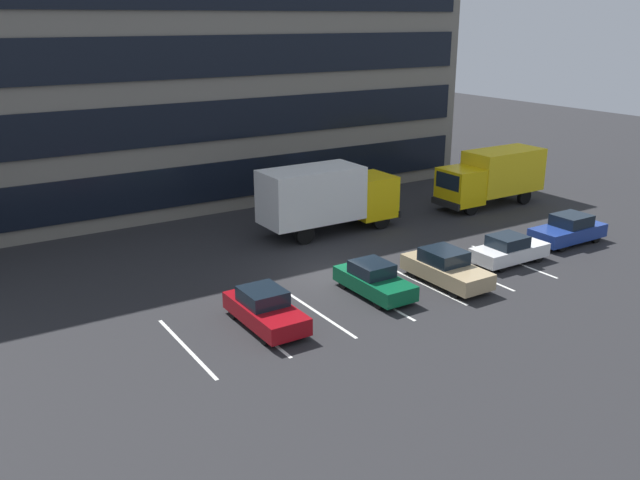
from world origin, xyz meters
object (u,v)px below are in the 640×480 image
at_px(sedan_navy, 568,230).
at_px(sedan_white, 509,250).
at_px(sedan_forest, 374,280).
at_px(box_truck_yellow_all, 492,175).
at_px(sedan_maroon, 265,309).
at_px(sedan_tan, 446,268).
at_px(box_truck_yellow, 327,196).

relative_size(sedan_navy, sedan_white, 1.08).
xyz_separation_m(sedan_navy, sedan_forest, (-12.76, -0.09, -0.05)).
bearing_deg(sedan_forest, sedan_navy, 0.39).
height_order(box_truck_yellow_all, sedan_white, box_truck_yellow_all).
bearing_deg(sedan_forest, box_truck_yellow_all, 27.17).
height_order(box_truck_yellow_all, sedan_maroon, box_truck_yellow_all).
relative_size(sedan_maroon, sedan_forest, 1.04).
relative_size(sedan_maroon, sedan_tan, 0.96).
xyz_separation_m(sedan_navy, sedan_white, (-4.92, -0.45, -0.05)).
bearing_deg(sedan_tan, box_truck_yellow_all, 36.04).
distance_m(sedan_maroon, sedan_navy, 18.12).
distance_m(box_truck_yellow, sedan_navy, 12.83).
relative_size(sedan_tan, sedan_white, 1.10).
bearing_deg(box_truck_yellow, box_truck_yellow_all, -3.80).
relative_size(box_truck_yellow, sedan_forest, 2.03).
xyz_separation_m(box_truck_yellow, sedan_white, (4.70, -8.82, -1.41)).
bearing_deg(sedan_white, sedan_forest, 177.36).
bearing_deg(sedan_tan, sedan_white, 4.27).
xyz_separation_m(box_truck_yellow, sedan_maroon, (-8.50, -8.69, -1.38)).
height_order(box_truck_yellow, sedan_tan, box_truck_yellow).
bearing_deg(sedan_tan, box_truck_yellow, 91.97).
xyz_separation_m(sedan_maroon, sedan_forest, (5.36, 0.24, -0.03)).
height_order(box_truck_yellow, box_truck_yellow_all, box_truck_yellow).
relative_size(box_truck_yellow_all, sedan_maroon, 1.81).
bearing_deg(sedan_navy, box_truck_yellow_all, 73.97).
xyz_separation_m(box_truck_yellow_all, sedan_white, (-7.10, -8.03, -1.26)).
height_order(box_truck_yellow_all, sedan_navy, box_truck_yellow_all).
distance_m(box_truck_yellow_all, sedan_white, 10.80).
relative_size(box_truck_yellow, sedan_maroon, 1.95).
xyz_separation_m(box_truck_yellow_all, sedan_navy, (-2.18, -7.58, -1.21)).
bearing_deg(box_truck_yellow_all, sedan_forest, -152.83).
relative_size(box_truck_yellow_all, sedan_tan, 1.73).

